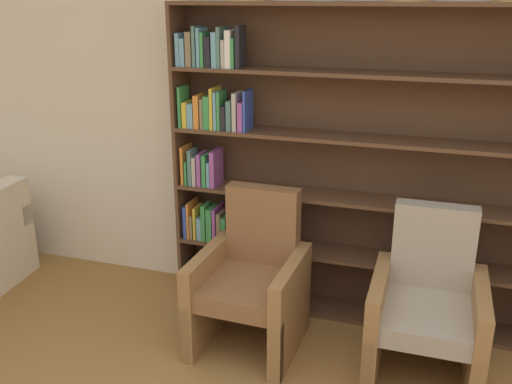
{
  "coord_description": "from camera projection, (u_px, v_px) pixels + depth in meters",
  "views": [
    {
      "loc": [
        0.47,
        -1.23,
        2.16
      ],
      "look_at": [
        -0.61,
        2.09,
        0.95
      ],
      "focal_mm": 40.0,
      "sensor_mm": 36.0,
      "label": 1
    }
  ],
  "objects": [
    {
      "name": "armchair_cushioned",
      "position": [
        427.0,
        309.0,
        3.33
      ],
      "size": [
        0.64,
        0.68,
        0.99
      ],
      "rotation": [
        0.0,
        0.0,
        3.14
      ],
      "color": "olive",
      "rests_on": "ground"
    },
    {
      "name": "armchair_leather",
      "position": [
        252.0,
        282.0,
        3.64
      ],
      "size": [
        0.66,
        0.7,
        0.99
      ],
      "rotation": [
        0.0,
        0.0,
        3.11
      ],
      "color": "olive",
      "rests_on": "ground"
    },
    {
      "name": "bookshelf",
      "position": [
        320.0,
        170.0,
        3.85
      ],
      "size": [
        2.5,
        0.3,
        2.12
      ],
      "color": "brown",
      "rests_on": "ground"
    },
    {
      "name": "wall_back",
      "position": [
        364.0,
        119.0,
        3.82
      ],
      "size": [
        12.0,
        0.06,
        2.75
      ],
      "color": "beige",
      "rests_on": "ground"
    }
  ]
}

